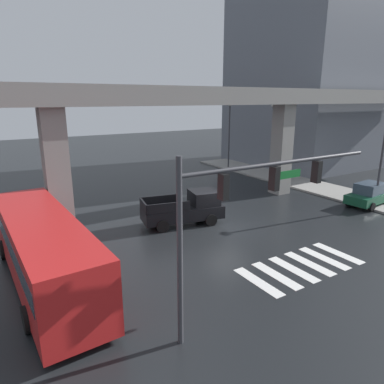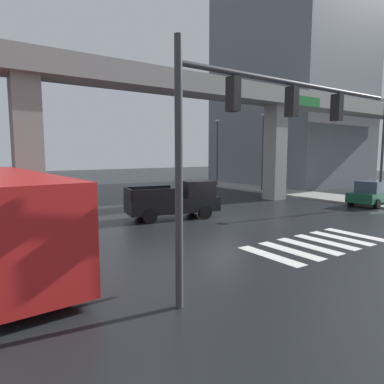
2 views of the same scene
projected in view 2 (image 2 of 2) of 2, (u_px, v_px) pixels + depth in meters
The scene contains 11 objects.
ground_plane at pixel (225, 221), 18.25m from camera, with size 120.00×120.00×0.00m, color black.
crosswalk_stripes at pixel (317, 244), 13.53m from camera, with size 6.05×2.80×0.01m.
elevated_overpass at pixel (180, 94), 21.05m from camera, with size 57.87×2.16×8.54m.
sidewalk_east at pixel (332, 198), 27.15m from camera, with size 4.00×36.00×0.15m, color gray.
pickup_truck at pixel (178, 200), 18.95m from camera, with size 5.37×2.86×2.08m.
city_bus at pixel (0, 211), 11.20m from camera, with size 3.15×10.90×2.99m.
sedan_dark_green at pixel (372, 193), 23.53m from camera, with size 4.44×2.25×1.72m.
traffic_signal_mast at pixel (263, 119), 8.98m from camera, with size 8.69×0.32×6.20m.
street_lamp_near_corner at pixel (383, 139), 22.43m from camera, with size 0.44×0.70×7.24m.
street_lamp_mid_block at pixel (263, 143), 31.29m from camera, with size 0.44×0.70×7.24m.
street_lamp_far_north at pixel (217, 145), 36.83m from camera, with size 0.44×0.70×7.24m.
Camera 2 is at (-11.63, -13.78, 3.63)m, focal length 31.56 mm.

